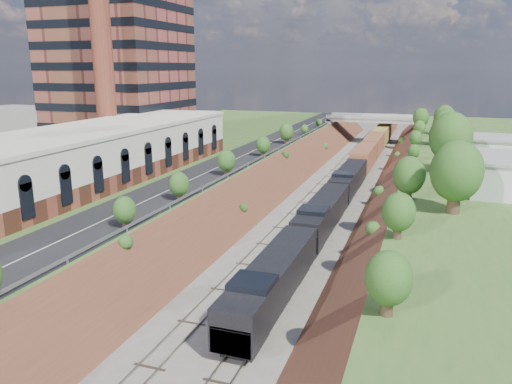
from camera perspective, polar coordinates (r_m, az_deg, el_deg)
The scene contains 15 objects.
platform_left at distance 88.98m, azimuth -13.18°, elevation 2.57°, with size 44.00×180.00×5.00m, color #366027.
embankment_left at distance 80.16m, azimuth 0.37°, elevation -0.14°, with size 7.07×180.00×7.07m, color brown.
embankment_right at distance 76.22m, azimuth 16.24°, elevation -1.47°, with size 7.07×180.00×7.07m, color brown.
rail_left_track at distance 77.92m, azimuth 6.23°, elevation -0.57°, with size 1.58×180.00×0.18m, color gray.
rail_right_track at distance 76.98m, azimuth 10.00°, elevation -0.89°, with size 1.58×180.00×0.18m, color gray.
road at distance 80.60m, azimuth -2.66°, elevation 3.60°, with size 8.00×180.00×0.10m, color black.
guardrail at distance 78.92m, azimuth 0.06°, elevation 3.76°, with size 0.10×171.00×0.70m.
commercial_building at distance 67.44m, azimuth -19.76°, elevation 3.70°, with size 14.30×62.30×7.00m.
smokestack at distance 85.82m, azimuth -17.30°, elevation 17.03°, with size 3.20×3.20×40.00m, color brown.
overpass at distance 137.08m, azimuth 13.30°, elevation 7.54°, with size 24.50×8.30×7.40m.
white_building_near at distance 67.46m, azimuth 26.88°, elevation 1.69°, with size 9.00×12.00×4.00m, color silver.
white_building_far at distance 88.96m, azimuth 24.82°, elevation 4.45°, with size 8.00×10.00×3.60m, color silver.
tree_right_large at distance 54.63m, azimuth 21.95°, elevation 2.16°, with size 5.25×5.25×7.61m.
tree_left_crest at distance 44.19m, azimuth -17.63°, elevation -3.27°, with size 2.45×2.45×3.55m.
freight_train at distance 104.89m, azimuth 12.70°, elevation 4.42°, with size 3.21×145.85×4.75m.
Camera 1 is at (14.00, -13.56, 19.74)m, focal length 35.00 mm.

